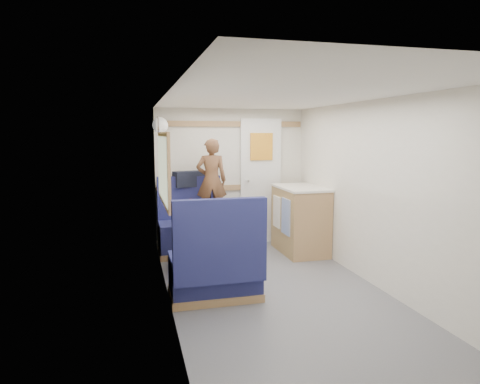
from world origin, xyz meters
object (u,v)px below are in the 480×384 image
object	(u,v)px
bench_far	(191,232)
bench_near	(216,271)
galley_counter	(300,219)
cheese_block	(218,215)
tumbler_left	(192,211)
tumbler_right	(197,205)
salt_grinder	(201,211)
dinette_table	(201,226)
pepper_grinder	(198,209)
bread_loaf	(215,205)
duffel_bag	(190,179)
tumbler_mid	(182,206)
wine_glass	(191,202)
orange_fruit	(222,211)
person	(211,180)
dome_light	(160,125)
tray	(224,217)
beer_glass	(221,209)

from	to	relation	value
bench_far	bench_near	distance (m)	1.73
galley_counter	cheese_block	world-z (taller)	galley_counter
bench_near	tumbler_left	xyz separation A→B (m)	(-0.13, 0.71, 0.47)
tumbler_right	salt_grinder	size ratio (longest dim) A/B	1.08
bench_near	salt_grinder	distance (m)	0.86
dinette_table	pepper_grinder	distance (m)	0.21
bread_loaf	salt_grinder	bearing A→B (deg)	-119.83
duffel_bag	salt_grinder	world-z (taller)	duffel_bag
tumbler_mid	dinette_table	bearing A→B (deg)	-47.75
wine_glass	pepper_grinder	bearing A→B (deg)	-40.39
bench_far	tumbler_left	size ratio (longest dim) A/B	9.72
orange_fruit	bench_far	bearing A→B (deg)	100.25
bench_far	tumbler_mid	xyz separation A→B (m)	(-0.19, -0.65, 0.48)
tumbler_left	salt_grinder	xyz separation A→B (m)	(0.11, 0.01, -0.01)
bench_near	wine_glass	bearing A→B (deg)	97.06
galley_counter	tumbler_mid	xyz separation A→B (m)	(-1.66, -0.34, 0.31)
cheese_block	tumbler_right	size ratio (longest dim) A/B	0.95
orange_fruit	pepper_grinder	distance (m)	0.32
dinette_table	cheese_block	world-z (taller)	cheese_block
bench_far	person	size ratio (longest dim) A/B	0.93
person	tumbler_mid	size ratio (longest dim) A/B	10.11
dome_light	salt_grinder	size ratio (longest dim) A/B	2.06
duffel_bag	cheese_block	size ratio (longest dim) A/B	4.45
tray	cheese_block	distance (m)	0.07
pepper_grinder	tumbler_right	bearing A→B (deg)	84.99
dome_light	galley_counter	size ratio (longest dim) A/B	0.22
dome_light	cheese_block	world-z (taller)	dome_light
bench_far	tray	distance (m)	1.28
tumbler_left	tumbler_mid	xyz separation A→B (m)	(-0.06, 0.37, 0.00)
duffel_bag	salt_grinder	distance (m)	1.28
person	duffel_bag	world-z (taller)	person
person	tumbler_right	bearing A→B (deg)	69.74
dinette_table	dome_light	xyz separation A→B (m)	(-0.39, 0.85, 1.18)
dinette_table	duffel_bag	xyz separation A→B (m)	(0.02, 1.12, 0.44)
bench_far	wine_glass	size ratio (longest dim) A/B	6.25
cheese_block	beer_glass	distance (m)	0.26
tray	salt_grinder	world-z (taller)	salt_grinder
galley_counter	tumbler_right	distance (m)	1.55
beer_glass	salt_grinder	distance (m)	0.26
beer_glass	wine_glass	bearing A→B (deg)	160.88
person	orange_fruit	world-z (taller)	person
person	duffel_bag	xyz separation A→B (m)	(-0.25, 0.33, -0.01)
dome_light	beer_glass	size ratio (longest dim) A/B	1.81
galley_counter	tray	distance (m)	1.55
pepper_grinder	bench_near	bearing A→B (deg)	-87.52
tray	salt_grinder	size ratio (longest dim) A/B	3.51
dome_light	wine_glass	bearing A→B (deg)	-70.98
person	orange_fruit	bearing A→B (deg)	93.05
tray	wine_glass	world-z (taller)	wine_glass
tumbler_left	dome_light	bearing A→B (deg)	104.40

